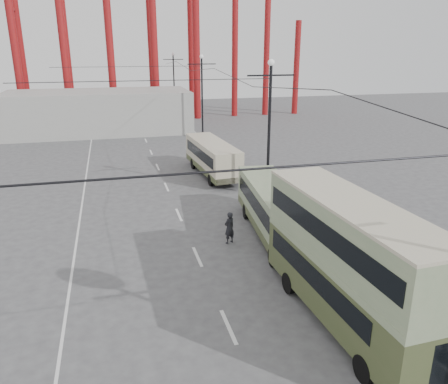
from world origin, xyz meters
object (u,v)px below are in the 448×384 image
object	(u,v)px
single_decker_green	(276,210)
single_decker_cream	(212,157)
pedestrian	(229,228)
double_decker_bus	(348,257)

from	to	relation	value
single_decker_green	single_decker_cream	bearing A→B (deg)	97.86
single_decker_cream	pedestrian	distance (m)	13.38
single_decker_green	pedestrian	bearing A→B (deg)	-171.34
double_decker_bus	single_decker_cream	bearing A→B (deg)	87.96
pedestrian	single_decker_cream	bearing A→B (deg)	-126.02
double_decker_bus	single_decker_cream	distance (m)	21.23
single_decker_green	single_decker_cream	distance (m)	13.06
pedestrian	single_decker_green	bearing A→B (deg)	156.26
double_decker_bus	single_decker_green	distance (m)	8.23
single_decker_green	pedestrian	size ratio (longest dim) A/B	5.70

